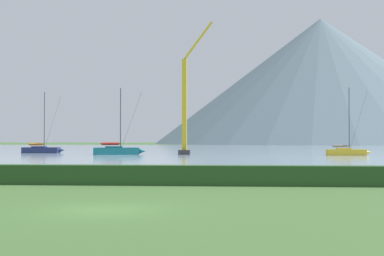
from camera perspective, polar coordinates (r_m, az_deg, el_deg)
ground_plane at (r=20.32m, az=-9.15°, el=-8.43°), size 1000.00×1000.00×0.00m
harbor_water at (r=156.69m, az=2.68°, el=-2.18°), size 320.00×246.00×0.00m
hedge_line at (r=31.02m, az=-4.36°, el=-4.92°), size 80.00×1.20×1.12m
sailboat_slip_1 at (r=95.31m, az=-7.81°, el=-2.32°), size 9.19×3.98×11.54m
sailboat_slip_5 at (r=109.89m, az=-15.42°, el=-2.18°), size 8.16×2.57×11.89m
sailboat_slip_6 at (r=94.04m, az=15.84°, el=-2.38°), size 7.30×2.25×11.26m
dock_crane at (r=94.89m, az=-0.69°, el=1.83°), size 5.96×2.00×23.15m
distant_hill_west_ridge at (r=368.14m, az=13.31°, el=4.80°), size 217.39×217.39×82.30m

